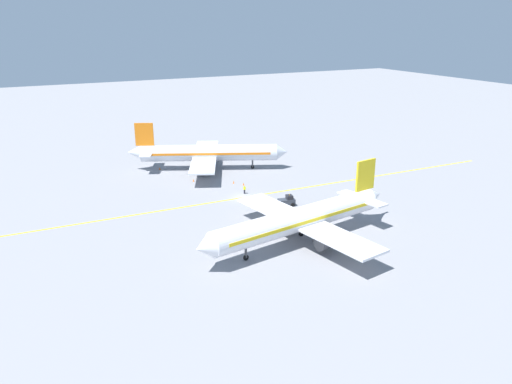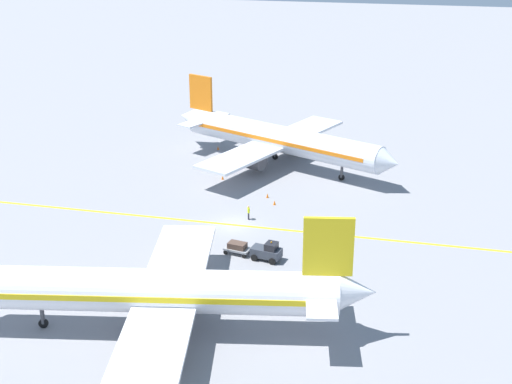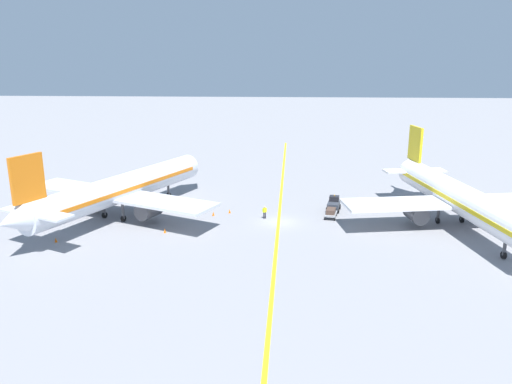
{
  "view_description": "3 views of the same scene",
  "coord_description": "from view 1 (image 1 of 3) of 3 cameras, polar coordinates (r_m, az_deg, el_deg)",
  "views": [
    {
      "loc": [
        -80.11,
        37.32,
        31.61
      ],
      "look_at": [
        -4.95,
        -0.44,
        2.59
      ],
      "focal_mm": 35.0,
      "sensor_mm": 36.0,
      "label": 1
    },
    {
      "loc": [
        -70.01,
        -17.94,
        32.94
      ],
      "look_at": [
        0.06,
        -2.63,
        4.15
      ],
      "focal_mm": 50.0,
      "sensor_mm": 36.0,
      "label": 2
    },
    {
      "loc": [
        -0.62,
        60.28,
        20.45
      ],
      "look_at": [
        2.67,
        3.57,
        4.92
      ],
      "focal_mm": 35.0,
      "sensor_mm": 36.0,
      "label": 3
    }
  ],
  "objects": [
    {
      "name": "baggage_cart_trailing",
      "position": [
        88.81,
        1.53,
        -1.3
      ],
      "size": [
        1.89,
        2.83,
        1.24
      ],
      "color": "gray",
      "rests_on": "ground"
    },
    {
      "name": "ground_plane",
      "position": [
        93.86,
        -1.6,
        -0.66
      ],
      "size": [
        400.0,
        400.0,
        0.0
      ],
      "primitive_type": "plane",
      "color": "gray"
    },
    {
      "name": "traffic_cone_by_wingtip",
      "position": [
        102.09,
        -2.57,
        1.14
      ],
      "size": [
        0.32,
        0.32,
        0.55
      ],
      "primitive_type": "cone",
      "color": "orange",
      "rests_on": "ground"
    },
    {
      "name": "traffic_cone_near_nose",
      "position": [
        113.56,
        -10.95,
        2.66
      ],
      "size": [
        0.32,
        0.32,
        0.55
      ],
      "primitive_type": "cone",
      "color": "orange",
      "rests_on": "ground"
    },
    {
      "name": "apron_yellow_centreline",
      "position": [
        93.85,
        -1.6,
        -0.65
      ],
      "size": [
        2.18,
        119.99,
        0.01
      ],
      "primitive_type": "cube",
      "rotation": [
        0.0,
        0.0,
        -0.01
      ],
      "color": "yellow",
      "rests_on": "ground"
    },
    {
      "name": "traffic_cone_far_edge",
      "position": [
        103.97,
        -7.16,
        1.34
      ],
      "size": [
        0.32,
        0.32,
        0.55
      ],
      "primitive_type": "cone",
      "color": "orange",
      "rests_on": "ground"
    },
    {
      "name": "traffic_cone_mid_apron",
      "position": [
        100.83,
        -1.44,
        0.92
      ],
      "size": [
        0.32,
        0.32,
        0.55
      ],
      "primitive_type": "cone",
      "color": "orange",
      "rests_on": "ground"
    },
    {
      "name": "baggage_tug_dark",
      "position": [
        89.71,
        3.55,
        -1.02
      ],
      "size": [
        2.24,
        3.24,
        2.11
      ],
      "color": "#333842",
      "rests_on": "ground"
    },
    {
      "name": "airplane_adjacent_stand",
      "position": [
        111.4,
        -5.59,
        4.44
      ],
      "size": [
        27.69,
        33.65,
        10.6
      ],
      "color": "silver",
      "rests_on": "ground"
    },
    {
      "name": "ground_crew_worker",
      "position": [
        95.68,
        -1.33,
        0.31
      ],
      "size": [
        0.55,
        0.34,
        1.68
      ],
      "color": "#23232D",
      "rests_on": "ground"
    },
    {
      "name": "airplane_at_gate",
      "position": [
        74.24,
        5.17,
        -3.12
      ],
      "size": [
        28.48,
        35.44,
        10.6
      ],
      "color": "white",
      "rests_on": "ground"
    }
  ]
}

